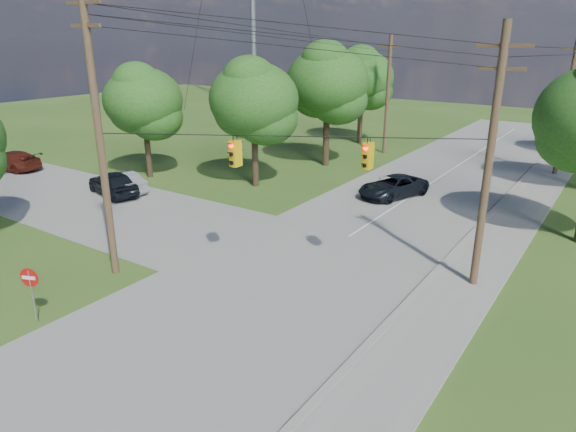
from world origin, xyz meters
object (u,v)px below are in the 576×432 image
Objects in this scene: car_cross_dark at (113,183)px; car_cross_far at (11,161)px; do_not_enter_sign at (30,283)px; pole_sw at (99,133)px; car_cross_silver at (120,182)px; pole_north_w at (388,95)px; pole_ne at (489,158)px; pole_north_e at (566,106)px; car_main_north at (393,186)px.

car_cross_dark reaches higher than car_cross_far.
car_cross_far is 25.71m from do_not_enter_sign.
car_cross_dark is 12.07m from car_cross_far.
car_cross_silver is at bearing 140.33° from pole_sw.
pole_sw reaches higher than do_not_enter_sign.
pole_north_w is 34.18m from do_not_enter_sign.
pole_ne reaches higher than do_not_enter_sign.
car_cross_dark is at bearing 80.42° from car_cross_far.
pole_north_e is 41.93m from car_cross_far.
pole_ne is 17.66m from do_not_enter_sign.
pole_north_w is at bearing 122.29° from pole_ne.
pole_north_e is at bearing 0.00° from pole_north_w.
car_cross_dark is 0.58m from car_cross_silver.
car_cross_far is (-35.27, -0.25, -4.70)m from pole_ne.
pole_sw is 2.36× the size of car_cross_far.
do_not_enter_sign reaches higher than car_cross_far.
do_not_enter_sign reaches higher than car_main_north.
do_not_enter_sign is at bearing 52.57° from car_cross_far.
car_cross_far is at bearing -147.75° from pole_north_e.
pole_north_e is at bearing 149.78° from car_cross_dark.
car_cross_dark is at bearing 9.61° from car_cross_silver.
pole_sw is at bearing 61.03° from car_cross_far.
pole_sw reaches higher than car_cross_silver.
car_main_north is (-7.87, -12.12, -4.42)m from pole_north_e.
car_cross_far is 29.22m from car_main_north.
car_cross_far is (-35.27, -22.25, -4.36)m from pole_north_e.
pole_sw is 2.75× the size of car_cross_silver.
do_not_enter_sign is (-12.40, -33.96, -3.53)m from pole_north_e.
car_cross_silver is at bearing 83.12° from car_cross_far.
do_not_enter_sign is (-4.53, -21.84, 0.88)m from car_main_north.
pole_ne reaches higher than pole_north_w.
pole_ne is 2.14× the size of car_main_north.
pole_north_e is at bearing 47.53° from do_not_enter_sign.
pole_north_w is at bearing 70.11° from do_not_enter_sign.
pole_north_w reaches higher than car_cross_far.
pole_ne is at bearing 95.24° from car_cross_silver.
pole_north_w is (-0.40, 29.60, -1.10)m from pole_sw.
pole_north_w is 2.09× the size of car_cross_dark.
car_main_north is 22.32m from do_not_enter_sign.
car_cross_far is at bearing 130.47° from do_not_enter_sign.
pole_north_e is 32.33m from car_cross_dark.
pole_north_e is 2.29× the size of car_cross_silver.
car_cross_silver is 12.06m from car_cross_far.
do_not_enter_sign is (10.83, -12.44, 0.85)m from car_cross_silver.
car_cross_silver is at bearing -160.63° from car_cross_dark.
car_cross_dark is (-9.30, -22.10, -4.28)m from pole_north_w.
pole_ne is at bearing 29.38° from pole_sw.
pole_ne reaches higher than pole_north_e.
pole_ne reaches higher than car_cross_silver.
pole_north_w is at bearing 136.53° from car_main_north.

